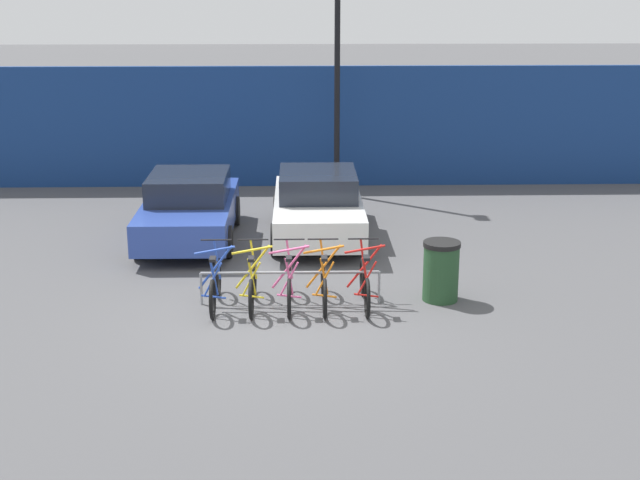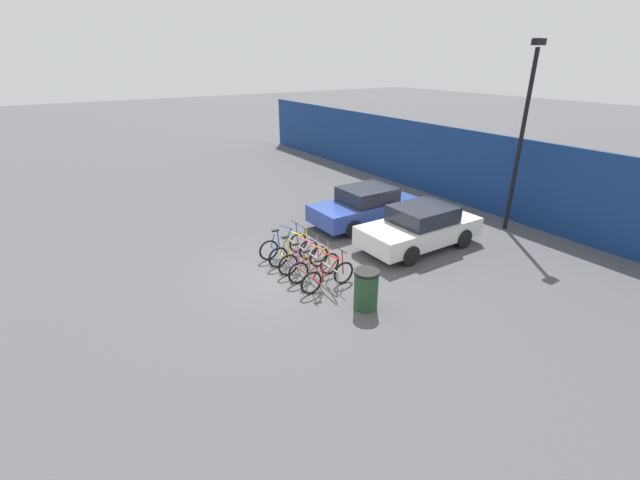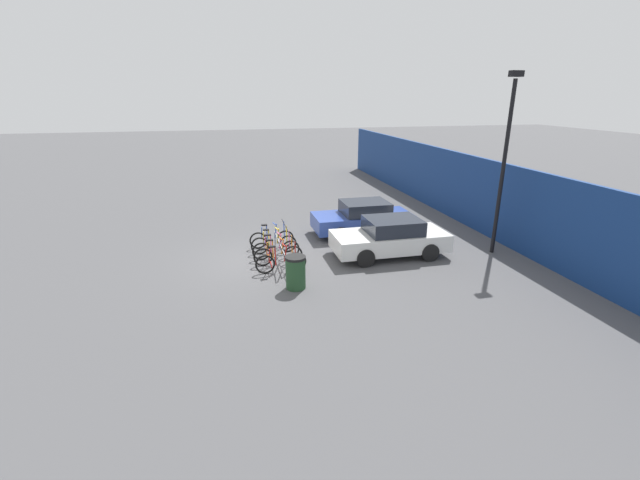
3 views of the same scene
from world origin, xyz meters
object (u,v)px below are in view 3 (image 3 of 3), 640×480
bicycle_blue (272,238)px  lamp_post (505,157)px  bicycle_red (281,262)px  bicycle_orange (278,255)px  car_white (390,237)px  car_blue (363,218)px  bike_rack (280,246)px  trash_bin (296,272)px  bicycle_yellow (274,243)px  bicycle_pink (276,249)px

bicycle_blue → lamp_post: size_ratio=0.27×
bicycle_blue → bicycle_red: size_ratio=1.00×
bicycle_orange → bicycle_blue: bearing=179.2°
bicycle_orange → car_white: bearing=89.2°
bicycle_red → car_blue: bearing=133.2°
bike_rack → trash_bin: bearing=2.5°
bicycle_yellow → bicycle_red: size_ratio=1.00×
bicycle_blue → lamp_post: 8.89m
bicycle_orange → car_white: car_white is taller
lamp_post → trash_bin: 8.40m
bicycle_pink → bicycle_red: same height
bicycle_red → car_white: (-0.68, 4.10, 0.31)m
lamp_post → bicycle_blue: bearing=-106.5°
bike_rack → lamp_post: (1.12, 7.83, 3.06)m
lamp_post → bicycle_pink: bearing=-98.1°
lamp_post → car_white: bearing=-98.3°
bicycle_yellow → trash_bin: bicycle_yellow is taller
bicycle_yellow → lamp_post: size_ratio=0.27×
bicycle_blue → bicycle_orange: bearing=-2.7°
car_white → trash_bin: 4.33m
bicycle_blue → bicycle_pink: 1.23m
car_blue → car_white: same height
bike_rack → bicycle_red: size_ratio=1.77×
bicycle_red → bike_rack: bearing=176.1°
car_blue → lamp_post: 5.89m
bicycle_yellow → car_white: bearing=74.4°
bicycle_blue → car_blue: bearing=99.7°
bicycle_red → bicycle_pink: bearing=-177.1°
bicycle_blue → car_blue: size_ratio=0.42×
bicycle_blue → bicycle_yellow: 0.62m
bicycle_orange → trash_bin: bicycle_orange is taller
car_blue → lamp_post: size_ratio=0.65×
bicycle_orange → car_blue: size_ratio=0.42×
bike_rack → bicycle_pink: bearing=-95.5°
bicycle_red → trash_bin: (1.31, 0.26, 0.14)m
bike_rack → bicycle_red: 1.25m
car_blue → car_white: size_ratio=0.99×
bicycle_yellow → bicycle_orange: bearing=0.5°
bicycle_blue → lamp_post: bearing=70.8°
bicycle_orange → bicycle_red: same height
bicycle_pink → car_blue: 4.48m
car_white → bicycle_blue: bearing=-113.7°
bicycle_pink → car_blue: bearing=115.6°
bicycle_blue → bicycle_red: bearing=-2.7°
bicycle_pink → bicycle_orange: same height
bicycle_pink → car_blue: (-2.09, 3.95, 0.31)m
bicycle_yellow → trash_bin: 3.18m
bicycle_orange → trash_bin: 2.01m
bicycle_pink → lamp_post: size_ratio=0.27×
bicycle_pink → bicycle_blue: bearing=177.6°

